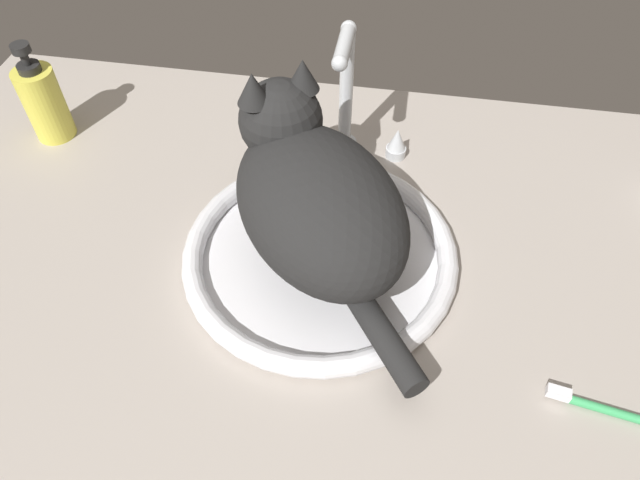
# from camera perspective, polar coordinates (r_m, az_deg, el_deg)

# --- Properties ---
(countertop) EXTENTS (1.23, 0.78, 0.03)m
(countertop) POSITION_cam_1_polar(r_m,az_deg,el_deg) (0.81, -3.67, -1.41)
(countertop) COLOR #ADA399
(countertop) RESTS_ON ground
(sink_basin) EXTENTS (0.37, 0.37, 0.03)m
(sink_basin) POSITION_cam_1_polar(r_m,az_deg,el_deg) (0.77, 0.00, -1.35)
(sink_basin) COLOR white
(sink_basin) RESTS_ON countertop
(faucet) EXTENTS (0.20, 0.11, 0.22)m
(faucet) POSITION_cam_1_polar(r_m,az_deg,el_deg) (0.87, 2.46, 12.97)
(faucet) COLOR silver
(faucet) RESTS_ON countertop
(cat) EXTENTS (0.32, 0.37, 0.20)m
(cat) POSITION_cam_1_polar(r_m,az_deg,el_deg) (0.71, -0.72, 4.72)
(cat) COLOR black
(cat) RESTS_ON sink_basin
(soap_pump_bottle) EXTENTS (0.06, 0.06, 0.16)m
(soap_pump_bottle) POSITION_cam_1_polar(r_m,az_deg,el_deg) (1.02, -25.62, 12.21)
(soap_pump_bottle) COLOR #E5DB4C
(soap_pump_bottle) RESTS_ON countertop
(toothbrush) EXTENTS (0.19, 0.04, 0.02)m
(toothbrush) POSITION_cam_1_polar(r_m,az_deg,el_deg) (0.74, 28.32, -15.09)
(toothbrush) COLOR #3FB266
(toothbrush) RESTS_ON countertop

